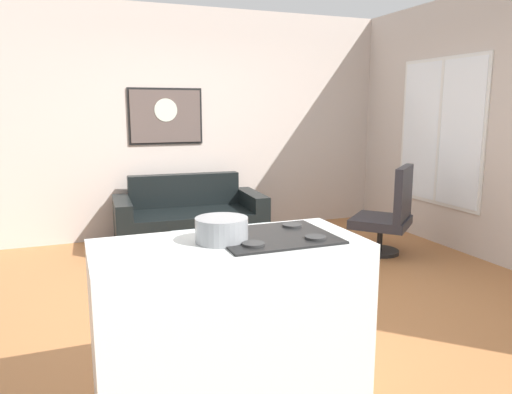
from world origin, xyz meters
The scene contains 10 objects.
ground centered at (0.00, 0.00, -0.02)m, with size 6.40×6.40×0.04m, color #AB6C3D.
back_wall centered at (0.00, 2.42, 1.40)m, with size 6.40×0.05×2.80m, color beige.
right_wall centered at (2.62, 0.30, 1.40)m, with size 0.05×6.40×2.80m, color beige.
couch centered at (-0.16, 1.86, 0.27)m, with size 1.73×0.92×0.80m.
coffee_table centered at (-0.02, 0.72, 0.37)m, with size 1.05×0.58×0.40m.
armchair centered at (1.77, 0.68, 0.45)m, with size 0.84×0.84×0.98m.
kitchen_counter centered at (-0.70, -1.34, 0.46)m, with size 1.37×0.64×0.94m.
mixing_bowl centered at (-0.74, -1.32, 0.98)m, with size 0.27×0.27×0.13m.
wall_painting centered at (-0.30, 2.38, 1.49)m, with size 0.90×0.03×0.68m.
window centered at (2.59, 0.90, 1.31)m, with size 0.03×1.35×1.69m.
Camera 1 is at (-1.44, -3.62, 1.59)m, focal length 34.17 mm.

